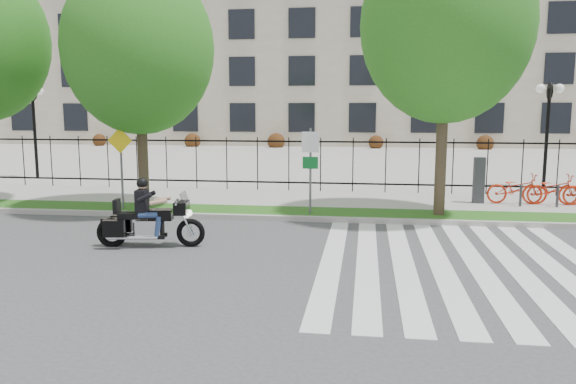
# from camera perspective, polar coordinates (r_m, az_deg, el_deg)

# --- Properties ---
(ground) EXTENTS (120.00, 120.00, 0.00)m
(ground) POSITION_cam_1_polar(r_m,az_deg,el_deg) (12.41, -5.80, -6.55)
(ground) COLOR #3E3E40
(ground) RESTS_ON ground
(curb) EXTENTS (60.00, 0.20, 0.15)m
(curb) POSITION_cam_1_polar(r_m,az_deg,el_deg) (16.30, -2.38, -2.63)
(curb) COLOR #A09E97
(curb) RESTS_ON ground
(grass_verge) EXTENTS (60.00, 1.50, 0.15)m
(grass_verge) POSITION_cam_1_polar(r_m,az_deg,el_deg) (17.13, -1.87, -2.09)
(grass_verge) COLOR #204912
(grass_verge) RESTS_ON ground
(sidewalk) EXTENTS (60.00, 3.50, 0.15)m
(sidewalk) POSITION_cam_1_polar(r_m,az_deg,el_deg) (19.56, -0.62, -0.77)
(sidewalk) COLOR #A6A39B
(sidewalk) RESTS_ON ground
(plaza) EXTENTS (80.00, 34.00, 0.10)m
(plaza) POSITION_cam_1_polar(r_m,az_deg,el_deg) (36.89, 3.46, 3.51)
(plaza) COLOR #A6A39B
(plaza) RESTS_ON ground
(crosswalk_stripes) EXTENTS (5.70, 8.00, 0.01)m
(crosswalk_stripes) POSITION_cam_1_polar(r_m,az_deg,el_deg) (12.22, 16.93, -7.08)
(crosswalk_stripes) COLOR silver
(crosswalk_stripes) RESTS_ON ground
(iron_fence) EXTENTS (30.00, 0.06, 2.00)m
(iron_fence) POSITION_cam_1_polar(r_m,az_deg,el_deg) (21.14, 0.08, 2.86)
(iron_fence) COLOR black
(iron_fence) RESTS_ON sidewalk
(office_building) EXTENTS (60.00, 21.90, 20.15)m
(office_building) POSITION_cam_1_polar(r_m,az_deg,el_deg) (57.03, 5.19, 15.20)
(office_building) COLOR #AD9E8B
(office_building) RESTS_ON ground
(lamp_post_left) EXTENTS (1.06, 0.70, 4.25)m
(lamp_post_left) POSITION_cam_1_polar(r_m,az_deg,el_deg) (27.94, -24.47, 7.69)
(lamp_post_left) COLOR black
(lamp_post_left) RESTS_ON ground
(lamp_post_right) EXTENTS (1.06, 0.70, 4.25)m
(lamp_post_right) POSITION_cam_1_polar(r_m,az_deg,el_deg) (24.69, 24.95, 7.66)
(lamp_post_right) COLOR black
(lamp_post_right) RESTS_ON ground
(street_tree_1) EXTENTS (4.53, 4.53, 7.48)m
(street_tree_1) POSITION_cam_1_polar(r_m,az_deg,el_deg) (18.05, -14.92, 13.92)
(street_tree_1) COLOR #35281C
(street_tree_1) RESTS_ON grass_verge
(street_tree_2) EXTENTS (4.78, 4.78, 8.13)m
(street_tree_2) POSITION_cam_1_polar(r_m,az_deg,el_deg) (16.89, 15.78, 16.01)
(street_tree_2) COLOR #35281C
(street_tree_2) RESTS_ON grass_verge
(sign_pole_regulatory) EXTENTS (0.50, 0.09, 2.50)m
(sign_pole_regulatory) POSITION_cam_1_polar(r_m,az_deg,el_deg) (16.36, 2.29, 3.31)
(sign_pole_regulatory) COLOR #59595B
(sign_pole_regulatory) RESTS_ON grass_verge
(sign_pole_warning) EXTENTS (0.78, 0.09, 2.49)m
(sign_pole_warning) POSITION_cam_1_polar(r_m,az_deg,el_deg) (17.90, -16.62, 3.41)
(sign_pole_warning) COLOR #59595B
(sign_pole_warning) RESTS_ON grass_verge
(motorcycle_rider) EXTENTS (2.54, 0.89, 1.97)m
(motorcycle_rider) POSITION_cam_1_polar(r_m,az_deg,el_deg) (13.49, -13.87, -2.69)
(motorcycle_rider) COLOR black
(motorcycle_rider) RESTS_ON ground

